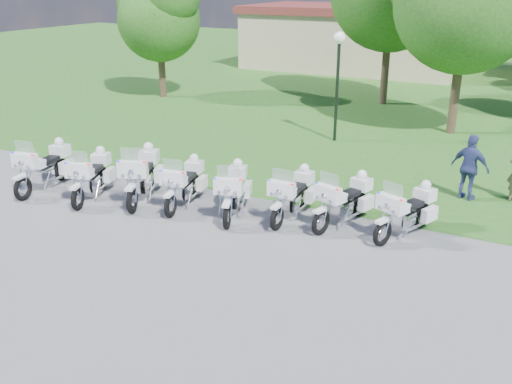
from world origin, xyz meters
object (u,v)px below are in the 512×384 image
at_px(bystander_c, 470,168).
at_px(motorcycle_5, 293,194).
at_px(motorcycle_1, 92,175).
at_px(motorcycle_7, 407,210).
at_px(lamp_post, 339,59).
at_px(motorcycle_4, 234,190).
at_px(motorcycle_0, 45,166).
at_px(motorcycle_6, 345,200).
at_px(motorcycle_3, 185,183).
at_px(motorcycle_2, 142,174).

bearing_deg(bystander_c, motorcycle_5, 59.91).
bearing_deg(motorcycle_1, motorcycle_7, 171.47).
distance_m(motorcycle_5, motorcycle_7, 2.92).
xyz_separation_m(motorcycle_1, lamp_post, (4.07, 8.88, 2.42)).
relative_size(motorcycle_4, lamp_post, 0.56).
relative_size(motorcycle_0, motorcycle_5, 1.08).
bearing_deg(motorcycle_4, motorcycle_6, 174.62).
bearing_deg(bystander_c, motorcycle_3, 48.61).
height_order(motorcycle_3, bystander_c, bystander_c).
bearing_deg(motorcycle_7, motorcycle_1, 31.55).
bearing_deg(motorcycle_2, motorcycle_5, 167.29).
distance_m(motorcycle_4, motorcycle_5, 1.58).
bearing_deg(lamp_post, motorcycle_1, -114.62).
relative_size(motorcycle_4, motorcycle_6, 1.01).
bearing_deg(motorcycle_6, motorcycle_1, 28.86).
relative_size(motorcycle_6, bystander_c, 1.19).
bearing_deg(motorcycle_6, motorcycle_2, 26.18).
height_order(motorcycle_4, bystander_c, bystander_c).
bearing_deg(motorcycle_2, motorcycle_4, 162.03).
bearing_deg(motorcycle_1, motorcycle_3, 176.54).
bearing_deg(motorcycle_1, motorcycle_5, 174.12).
distance_m(motorcycle_4, motorcycle_7, 4.46).
bearing_deg(motorcycle_5, motorcycle_0, 10.96).
relative_size(motorcycle_4, motorcycle_7, 1.05).
relative_size(motorcycle_2, lamp_post, 0.60).
xyz_separation_m(motorcycle_5, bystander_c, (3.86, 3.42, 0.30)).
bearing_deg(motorcycle_6, motorcycle_7, -161.54).
distance_m(motorcycle_3, motorcycle_7, 5.96).
distance_m(motorcycle_1, motorcycle_2, 1.47).
bearing_deg(bystander_c, motorcycle_0, 41.53).
relative_size(motorcycle_1, motorcycle_3, 1.01).
xyz_separation_m(motorcycle_1, motorcycle_3, (2.67, 0.74, -0.02)).
bearing_deg(lamp_post, motorcycle_7, -58.32).
height_order(motorcycle_1, lamp_post, lamp_post).
xyz_separation_m(motorcycle_1, bystander_c, (9.53, 4.74, 0.27)).
distance_m(motorcycle_1, motorcycle_7, 8.72).
relative_size(motorcycle_2, motorcycle_7, 1.13).
distance_m(motorcycle_0, motorcycle_6, 8.88).
distance_m(motorcycle_1, motorcycle_4, 4.26).
xyz_separation_m(motorcycle_0, lamp_post, (5.80, 8.95, 2.39)).
bearing_deg(motorcycle_2, motorcycle_6, 167.08).
bearing_deg(lamp_post, motorcycle_6, -68.24).
xyz_separation_m(motorcycle_4, motorcycle_7, (4.39, 0.78, -0.03)).
bearing_deg(motorcycle_0, lamp_post, -132.01).
height_order(motorcycle_3, motorcycle_6, motorcycle_6).
xyz_separation_m(motorcycle_6, lamp_post, (-2.93, 7.35, 2.44)).
xyz_separation_m(motorcycle_1, motorcycle_2, (1.36, 0.57, 0.06)).
bearing_deg(motorcycle_6, motorcycle_3, 26.85).
xyz_separation_m(motorcycle_4, motorcycle_5, (1.49, 0.52, -0.02)).
height_order(motorcycle_7, lamp_post, lamp_post).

